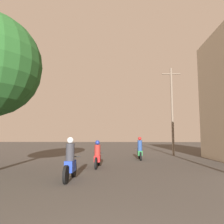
{
  "coord_description": "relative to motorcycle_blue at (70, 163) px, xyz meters",
  "views": [
    {
      "loc": [
        0.01,
        -1.73,
        1.64
      ],
      "look_at": [
        -0.71,
        16.26,
        3.63
      ],
      "focal_mm": 35.0,
      "sensor_mm": 36.0,
      "label": 1
    }
  ],
  "objects": [
    {
      "name": "motorcycle_green",
      "position": [
        3.24,
        7.4,
        -0.02
      ],
      "size": [
        0.6,
        1.91,
        1.58
      ],
      "rotation": [
        0.0,
        0.0,
        -0.1
      ],
      "color": "black",
      "rests_on": "ground_plane"
    },
    {
      "name": "utility_pole_far",
      "position": [
        6.35,
        10.64,
        3.31
      ],
      "size": [
        1.6,
        0.2,
        7.59
      ],
      "color": "#6B5B4C",
      "rests_on": "ground_plane"
    },
    {
      "name": "motorcycle_red",
      "position": [
        0.66,
        3.43,
        -0.07
      ],
      "size": [
        0.6,
        2.0,
        1.42
      ],
      "rotation": [
        0.0,
        0.0,
        0.03
      ],
      "color": "black",
      "rests_on": "ground_plane"
    },
    {
      "name": "motorcycle_blue",
      "position": [
        0.0,
        0.0,
        0.0
      ],
      "size": [
        0.6,
        1.92,
        1.6
      ],
      "rotation": [
        0.0,
        0.0,
        0.17
      ],
      "color": "black",
      "rests_on": "ground_plane"
    }
  ]
}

